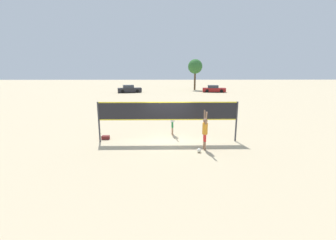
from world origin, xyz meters
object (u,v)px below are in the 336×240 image
object	(u,v)px
volleyball	(199,150)
parked_car_mid	(129,89)
player_blocker	(172,118)
tree_left_cluster	(195,67)
volleyball_net	(168,113)
player_spiker	(205,130)
parked_car_near	(214,89)
gear_bag	(106,137)

from	to	relation	value
volleyball	parked_car_mid	world-z (taller)	parked_car_mid
player_blocker	tree_left_cluster	bearing A→B (deg)	170.05
volleyball_net	volleyball	size ratio (longest dim) A/B	36.91
player_spiker	volleyball	world-z (taller)	player_spiker
player_spiker	parked_car_near	world-z (taller)	player_spiker
player_blocker	tree_left_cluster	world-z (taller)	tree_left_cluster
player_blocker	tree_left_cluster	size ratio (longest dim) A/B	0.32
volleyball_net	gear_bag	distance (m)	4.20
player_spiker	parked_car_mid	distance (m)	34.24
volleyball	parked_car_near	size ratio (longest dim) A/B	0.05
player_spiker	tree_left_cluster	bearing A→B (deg)	-6.91
parked_car_near	player_blocker	bearing A→B (deg)	-99.06
tree_left_cluster	gear_bag	bearing A→B (deg)	-105.77
parked_car_mid	parked_car_near	bearing A→B (deg)	-12.09
volleyball	gear_bag	bearing A→B (deg)	155.98
player_blocker	gear_bag	distance (m)	4.39
gear_bag	parked_car_near	xyz separation A→B (m)	(13.59, 31.61, 0.51)
player_spiker	tree_left_cluster	size ratio (longest dim) A/B	0.31
parked_car_mid	tree_left_cluster	distance (m)	15.64
player_blocker	volleyball_net	bearing A→B (deg)	-11.83
volleyball_net	player_blocker	distance (m)	1.65
gear_bag	tree_left_cluster	distance (m)	38.96
volleyball_net	volleyball	world-z (taller)	volleyball_net
tree_left_cluster	parked_car_near	bearing A→B (deg)	-61.07
tree_left_cluster	player_blocker	bearing A→B (deg)	-99.95
parked_car_mid	player_blocker	bearing A→B (deg)	-90.26
volleyball_net	tree_left_cluster	bearing A→B (deg)	79.98
parked_car_near	parked_car_mid	distance (m)	16.78
volleyball	parked_car_mid	size ratio (longest dim) A/B	0.05
gear_bag	parked_car_mid	bearing A→B (deg)	95.86
parked_car_near	volleyball	bearing A→B (deg)	-95.47
player_spiker	player_blocker	size ratio (longest dim) A/B	0.99
player_spiker	volleyball	size ratio (longest dim) A/B	9.53
gear_bag	parked_car_mid	distance (m)	31.23
player_blocker	parked_car_near	size ratio (longest dim) A/B	0.45
parked_car_near	tree_left_cluster	bearing A→B (deg)	126.99
player_spiker	gear_bag	size ratio (longest dim) A/B	4.62
parked_car_near	tree_left_cluster	size ratio (longest dim) A/B	0.70
player_blocker	parked_car_near	world-z (taller)	player_blocker
gear_bag	player_spiker	bearing A→B (deg)	-19.00
parked_car_near	parked_car_mid	size ratio (longest dim) A/B	0.97
gear_bag	volleyball_net	bearing A→B (deg)	-7.85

